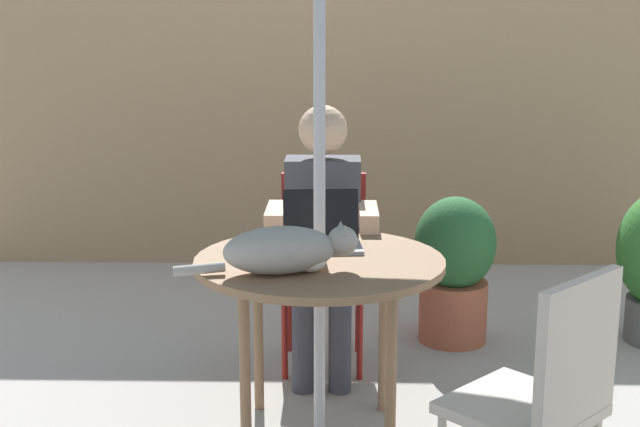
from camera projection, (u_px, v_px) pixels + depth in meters
name	position (u px, v px, depth m)	size (l,w,h in m)	color
fence_back	(328.00, 117.00, 5.66)	(4.87, 0.08, 1.95)	#937756
patio_table	(319.00, 276.00, 3.28)	(0.94, 0.94, 0.73)	brown
chair_occupied	(323.00, 253.00, 4.12)	(0.40, 0.40, 0.89)	maroon
chair_empty	(546.00, 389.00, 2.62)	(0.57, 0.57, 0.89)	#B2A899
person_seated	(323.00, 226.00, 3.93)	(0.48, 0.48, 1.23)	#3F3F47
laptop	(322.00, 230.00, 3.44)	(0.32, 0.28, 0.21)	gray
cat	(287.00, 250.00, 3.06)	(0.65, 0.28, 0.17)	gray
potted_plant_near_fence	(454.00, 265.00, 4.38)	(0.41, 0.41, 0.75)	#9E5138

